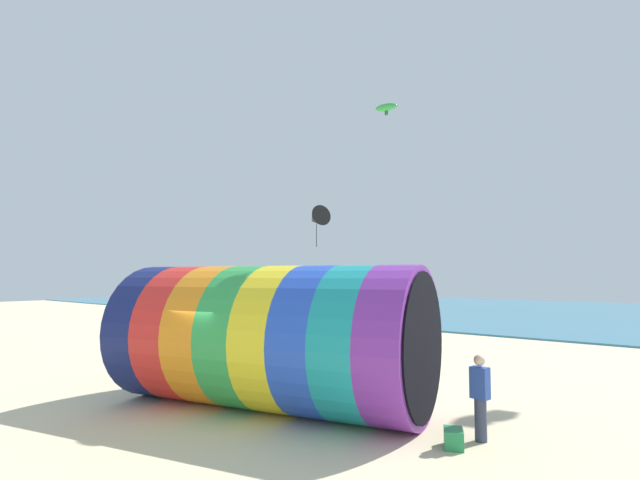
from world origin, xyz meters
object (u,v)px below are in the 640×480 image
(kite_handler, at_px, (480,397))
(kite_black_delta, at_px, (316,218))
(bystander_near_water, at_px, (417,332))
(cooler_box, at_px, (454,438))
(kite_green_parafoil, at_px, (386,107))
(giant_inflatable_tube, at_px, (270,337))

(kite_handler, height_order, kite_black_delta, kite_black_delta)
(bystander_near_water, xyz_separation_m, cooler_box, (6.73, -10.61, -0.63))
(kite_handler, bearing_deg, bystander_near_water, 125.21)
(cooler_box, bearing_deg, bystander_near_water, 122.40)
(bystander_near_water, bearing_deg, cooler_box, -57.60)
(kite_green_parafoil, bearing_deg, kite_black_delta, 141.54)
(kite_black_delta, bearing_deg, cooler_box, -39.38)
(kite_handler, relative_size, kite_black_delta, 0.83)
(giant_inflatable_tube, xyz_separation_m, kite_black_delta, (-7.28, 10.26, 4.44))
(kite_green_parafoil, bearing_deg, giant_inflatable_tube, -111.75)
(kite_black_delta, relative_size, bystander_near_water, 1.30)
(giant_inflatable_tube, height_order, cooler_box, giant_inflatable_tube)
(bystander_near_water, relative_size, cooler_box, 3.08)
(cooler_box, bearing_deg, kite_green_parafoil, 138.39)
(giant_inflatable_tube, distance_m, bystander_near_water, 11.22)
(kite_green_parafoil, relative_size, bystander_near_water, 0.45)
(cooler_box, bearing_deg, giant_inflatable_tube, -175.38)
(kite_black_delta, xyz_separation_m, cooler_box, (12.03, -9.88, -6.05))
(giant_inflatable_tube, height_order, kite_black_delta, kite_black_delta)
(kite_black_delta, bearing_deg, giant_inflatable_tube, -54.63)
(giant_inflatable_tube, xyz_separation_m, kite_green_parafoil, (1.36, 3.40, 6.51))
(kite_green_parafoil, height_order, bystander_near_water, kite_green_parafoil)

